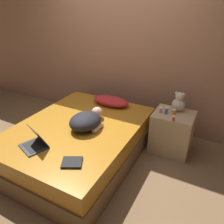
{
  "coord_description": "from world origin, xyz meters",
  "views": [
    {
      "loc": [
        1.6,
        -2.04,
        2.01
      ],
      "look_at": [
        0.39,
        0.26,
        0.69
      ],
      "focal_mm": 35.0,
      "sensor_mm": 36.0,
      "label": 1
    }
  ],
  "objects": [
    {
      "name": "wall_back",
      "position": [
        0.0,
        1.3,
        1.3
      ],
      "size": [
        8.0,
        0.06,
        2.6
      ],
      "color": "#996B51",
      "rests_on": "ground_plane"
    },
    {
      "name": "laptop",
      "position": [
        -0.15,
        -0.62,
        0.56
      ],
      "size": [
        0.36,
        0.34,
        0.24
      ],
      "rotation": [
        0.0,
        0.0,
        -0.35
      ],
      "color": "#333338",
      "rests_on": "bed"
    },
    {
      "name": "pillow",
      "position": [
        0.09,
        0.78,
        0.58
      ],
      "size": [
        0.62,
        0.29,
        0.14
      ],
      "color": "red",
      "rests_on": "bed"
    },
    {
      "name": "bottle_blue",
      "position": [
        1.01,
        0.69,
        0.66
      ],
      "size": [
        0.04,
        0.04,
        0.1
      ],
      "color": "#3866B2",
      "rests_on": "nightstand"
    },
    {
      "name": "teddy_bear",
      "position": [
        1.13,
        0.88,
        0.73
      ],
      "size": [
        0.18,
        0.18,
        0.28
      ],
      "color": "beige",
      "rests_on": "nightstand"
    },
    {
      "name": "bottle_orange",
      "position": [
        1.11,
        0.74,
        0.64
      ],
      "size": [
        0.05,
        0.05,
        0.07
      ],
      "color": "orange",
      "rests_on": "nightstand"
    },
    {
      "name": "bottle_pink",
      "position": [
        0.93,
        0.69,
        0.65
      ],
      "size": [
        0.04,
        0.04,
        0.08
      ],
      "color": "pink",
      "rests_on": "nightstand"
    },
    {
      "name": "person_lying",
      "position": [
        0.13,
        0.04,
        0.6
      ],
      "size": [
        0.4,
        0.63,
        0.2
      ],
      "rotation": [
        0.0,
        0.0,
        0.02
      ],
      "color": "black",
      "rests_on": "bed"
    },
    {
      "name": "bed",
      "position": [
        0.0,
        0.0,
        0.25
      ],
      "size": [
        1.56,
        2.05,
        0.51
      ],
      "color": "brown",
      "rests_on": "ground_plane"
    },
    {
      "name": "book",
      "position": [
        0.41,
        -0.66,
        0.52
      ],
      "size": [
        0.27,
        0.25,
        0.02
      ],
      "rotation": [
        0.0,
        0.0,
        0.48
      ],
      "color": "black",
      "rests_on": "bed"
    },
    {
      "name": "ground_plane",
      "position": [
        0.0,
        0.0,
        0.0
      ],
      "size": [
        12.0,
        12.0,
        0.0
      ],
      "primitive_type": "plane",
      "color": "brown"
    },
    {
      "name": "bottle_white",
      "position": [
        1.01,
        0.79,
        0.64
      ],
      "size": [
        0.03,
        0.03,
        0.06
      ],
      "color": "white",
      "rests_on": "nightstand"
    },
    {
      "name": "bottle_red",
      "position": [
        1.15,
        0.55,
        0.64
      ],
      "size": [
        0.03,
        0.03,
        0.07
      ],
      "color": "#B72D2D",
      "rests_on": "nightstand"
    },
    {
      "name": "nightstand",
      "position": [
        1.11,
        0.75,
        0.3
      ],
      "size": [
        0.55,
        0.48,
        0.61
      ],
      "color": "tan",
      "rests_on": "ground_plane"
    }
  ]
}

